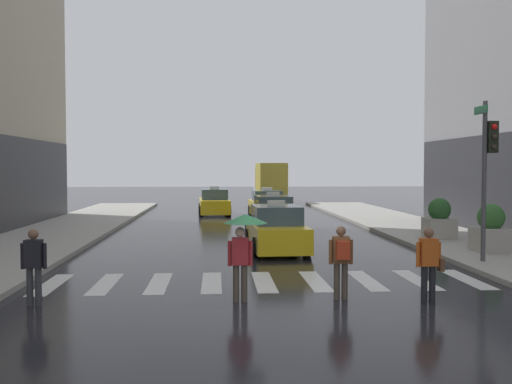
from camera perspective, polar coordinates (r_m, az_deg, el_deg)
ground_plane at (r=12.32m, az=1.92°, el=-11.49°), size 160.00×160.00×0.00m
crosswalk_markings at (r=15.23m, az=0.78°, el=-8.79°), size 11.30×2.80×0.01m
traffic_light_pole at (r=18.71m, az=21.79°, el=3.14°), size 0.44×0.84×4.80m
taxi_lead at (r=20.70m, az=1.97°, el=-3.81°), size 2.08×4.61×1.80m
taxi_second at (r=27.91m, az=1.65°, el=-2.21°), size 2.09×4.61×1.80m
taxi_third at (r=34.46m, az=1.06°, el=-1.34°), size 2.06×4.60×1.80m
taxi_fourth at (r=36.81m, az=-4.12°, el=-1.11°), size 2.09×4.62×1.80m
box_truck at (r=49.15m, az=1.35°, el=1.08°), size 2.37×7.57×3.35m
pedestrian_with_umbrella at (r=12.81m, az=-1.23°, el=-4.07°), size 0.96×0.96×1.94m
pedestrian_with_backpack at (r=13.20m, az=8.36°, el=-6.28°), size 0.55×0.43×1.65m
pedestrian_with_handbag at (r=13.29m, az=16.63°, el=-6.46°), size 0.60×0.24×1.65m
pedestrian_plain_coat at (r=13.37m, az=-20.98°, el=-6.45°), size 0.55×0.24×1.65m
planter_near_corner at (r=21.00m, az=22.05°, el=-3.49°), size 1.10×1.10×1.60m
planter_mid_block at (r=24.35m, az=17.55°, el=-2.64°), size 1.10×1.10×1.60m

